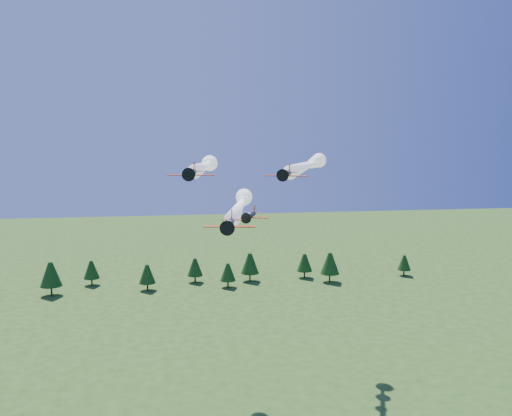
{
  "coord_description": "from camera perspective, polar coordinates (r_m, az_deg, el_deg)",
  "views": [
    {
      "loc": [
        -12.35,
        -95.41,
        53.94
      ],
      "look_at": [
        2.86,
        0.0,
        41.86
      ],
      "focal_mm": 40.0,
      "sensor_mm": 36.0,
      "label": 1
    }
  ],
  "objects": [
    {
      "name": "plane_left",
      "position": [
        120.81,
        -5.11,
        4.22
      ],
      "size": [
        12.03,
        42.86,
        3.7
      ],
      "rotation": [
        0.0,
        0.0,
        -0.16
      ],
      "color": "black",
      "rests_on": "ground"
    },
    {
      "name": "plane_slot",
      "position": [
        103.27,
        -0.57,
        -0.76
      ],
      "size": [
        6.87,
        7.7,
        2.44
      ],
      "rotation": [
        0.0,
        0.0,
        -0.37
      ],
      "color": "black",
      "rests_on": "ground"
    },
    {
      "name": "plane_right",
      "position": [
        128.07,
        5.26,
        4.32
      ],
      "size": [
        24.25,
        54.21,
        3.7
      ],
      "rotation": [
        0.0,
        0.0,
        -0.37
      ],
      "color": "black",
      "rests_on": "ground"
    },
    {
      "name": "plane_lead",
      "position": [
        112.59,
        -1.56,
        0.34
      ],
      "size": [
        13.75,
        44.81,
        3.7
      ],
      "rotation": [
        0.0,
        0.0,
        -0.2
      ],
      "color": "black",
      "rests_on": "ground"
    },
    {
      "name": "treeline",
      "position": [
        208.42,
        -7.91,
        -6.13
      ],
      "size": [
        163.44,
        18.43,
        11.6
      ],
      "color": "#382314",
      "rests_on": "ground"
    }
  ]
}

